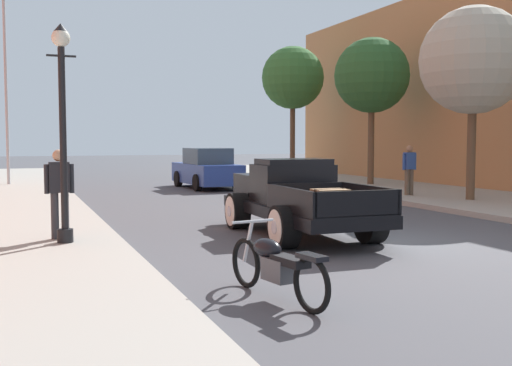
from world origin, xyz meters
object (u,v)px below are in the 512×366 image
Objects in this scene: flagpole at (11,48)px; hotrod_truck_black at (294,198)px; motorcycle_parked at (276,264)px; street_lamp_near at (63,117)px; pedestrian_sidewalk_left at (59,188)px; pedestrian_sidewalk_right at (409,167)px; car_background_blue at (207,170)px; street_tree_nearest at (473,61)px; street_tree_third at (293,78)px; street_tree_second at (372,76)px.

hotrod_truck_black is at bearing -70.53° from flagpole.
motorcycle_parked is 5.30m from street_lamp_near.
pedestrian_sidewalk_left and pedestrian_sidewalk_right have the same top height.
flagpole is (-7.36, 3.30, 5.00)m from car_background_blue.
street_tree_nearest reaches higher than car_background_blue.
flagpole is at bearing 136.64° from street_tree_nearest.
flagpole is at bearing 93.08° from pedestrian_sidewalk_left.
car_background_blue is at bearing 61.77° from pedestrian_sidewalk_left.
car_background_blue is (1.83, 12.34, 0.01)m from hotrod_truck_black.
hotrod_truck_black is at bearing -156.25° from street_tree_nearest.
flagpole is at bearing -175.95° from street_tree_third.
street_lamp_near reaches higher than car_background_blue.
street_tree_second reaches higher than street_tree_nearest.
pedestrian_sidewalk_right is at bearing -55.38° from car_background_blue.
pedestrian_sidewalk_left is 1.38m from street_lamp_near.
hotrod_truck_black is 0.54× the size of flagpole.
street_tree_second reaches higher than hotrod_truck_black.
street_tree_third is (5.86, 4.23, 4.34)m from car_background_blue.
car_background_blue is at bearing 75.85° from motorcycle_parked.
pedestrian_sidewalk_right is 16.68m from flagpole.
street_tree_third reaches higher than pedestrian_sidewalk_left.
hotrod_truck_black is at bearing -141.69° from pedestrian_sidewalk_right.
street_tree_second is (13.83, -5.44, -1.15)m from flagpole.
street_tree_nearest is (9.99, 8.03, 3.93)m from motorcycle_parked.
street_tree_second is at bearing 54.14° from motorcycle_parked.
street_lamp_near reaches higher than hotrod_truck_black.
street_lamp_near is (-2.17, 4.43, 1.94)m from motorcycle_parked.
street_tree_nearest is (12.22, 3.13, 3.28)m from pedestrian_sidewalk_left.
street_tree_second is at bearing -18.34° from car_background_blue.
street_tree_second is (13.00, 10.01, 3.54)m from pedestrian_sidewalk_left.
pedestrian_sidewalk_left is 13.03m from street_tree_nearest.
car_background_blue is 0.67× the size of street_tree_third.
pedestrian_sidewalk_right is at bearing 26.20° from street_lamp_near.
pedestrian_sidewalk_left is (-2.23, 4.90, 0.64)m from motorcycle_parked.
motorcycle_parked is at bearing -81.46° from flagpole.
hotrod_truck_black is at bearing 3.57° from street_lamp_near.
street_tree_second is at bearing 71.80° from pedestrian_sidewalk_right.
street_tree_third is at bearing 95.55° from street_tree_second.
flagpole is 13.26m from street_tree_third.
motorcycle_parked is 0.48× the size of car_background_blue.
flagpole is at bearing 139.76° from pedestrian_sidewalk_right.
street_tree_nearest is at bearing 14.37° from pedestrian_sidewalk_left.
flagpole is at bearing 98.54° from motorcycle_parked.
street_lamp_near is 0.59× the size of street_tree_third.
car_background_blue is 8.57m from pedestrian_sidewalk_right.
street_tree_third reaches higher than street_tree_second.
car_background_blue is 14.28m from street_lamp_near.
flagpole is at bearing 109.47° from hotrod_truck_black.
pedestrian_sidewalk_right is at bearing 112.62° from street_tree_nearest.
flagpole reaches higher than motorcycle_parked.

